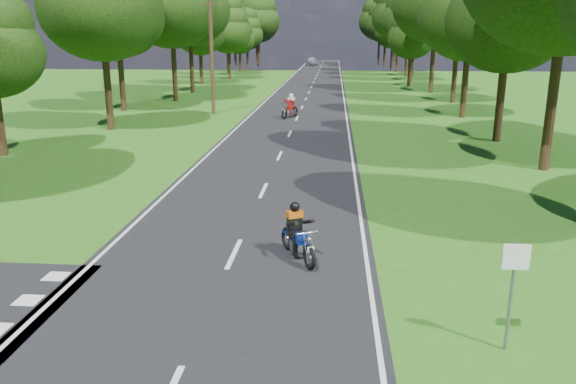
{
  "coord_description": "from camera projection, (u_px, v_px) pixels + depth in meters",
  "views": [
    {
      "loc": [
        2.42,
        -11.0,
        5.29
      ],
      "look_at": [
        1.2,
        4.0,
        1.1
      ],
      "focal_mm": 35.0,
      "sensor_mm": 36.0,
      "label": 1
    }
  ],
  "objects": [
    {
      "name": "road_markings",
      "position": [
        309.0,
        88.0,
        58.38
      ],
      "size": [
        7.4,
        140.0,
        0.01
      ],
      "color": "silver",
      "rests_on": "main_road"
    },
    {
      "name": "treeline",
      "position": [
        327.0,
        10.0,
        67.51
      ],
      "size": [
        40.0,
        115.35,
        14.78
      ],
      "color": "black",
      "rests_on": "ground"
    },
    {
      "name": "distant_car",
      "position": [
        312.0,
        61.0,
        104.98
      ],
      "size": [
        2.47,
        4.7,
        1.52
      ],
      "primitive_type": "imported",
      "rotation": [
        0.0,
        0.0,
        -0.16
      ],
      "color": "silver",
      "rests_on": "main_road"
    },
    {
      "name": "ground",
      "position": [
        218.0,
        289.0,
        12.17
      ],
      "size": [
        160.0,
        160.0,
        0.0
      ],
      "primitive_type": "plane",
      "color": "#305D15",
      "rests_on": "ground"
    },
    {
      "name": "rider_far_red",
      "position": [
        290.0,
        106.0,
        37.31
      ],
      "size": [
        1.32,
        2.02,
        1.6
      ],
      "primitive_type": null,
      "rotation": [
        0.0,
        0.0,
        -0.39
      ],
      "color": "#A4220C",
      "rests_on": "main_road"
    },
    {
      "name": "road_sign",
      "position": [
        513.0,
        279.0,
        9.45
      ],
      "size": [
        0.45,
        0.07,
        2.0
      ],
      "color": "slate",
      "rests_on": "ground"
    },
    {
      "name": "telegraph_pole",
      "position": [
        212.0,
        54.0,
        38.43
      ],
      "size": [
        1.2,
        0.26,
        8.0
      ],
      "color": "#382616",
      "rests_on": "ground"
    },
    {
      "name": "main_road",
      "position": [
        311.0,
        87.0,
        60.17
      ],
      "size": [
        7.0,
        140.0,
        0.02
      ],
      "primitive_type": "cube",
      "color": "black",
      "rests_on": "ground"
    },
    {
      "name": "rider_near_blue",
      "position": [
        298.0,
        232.0,
        13.59
      ],
      "size": [
        1.26,
        1.76,
        1.41
      ],
      "primitive_type": null,
      "rotation": [
        0.0,
        0.0,
        0.47
      ],
      "color": "navy",
      "rests_on": "main_road"
    }
  ]
}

